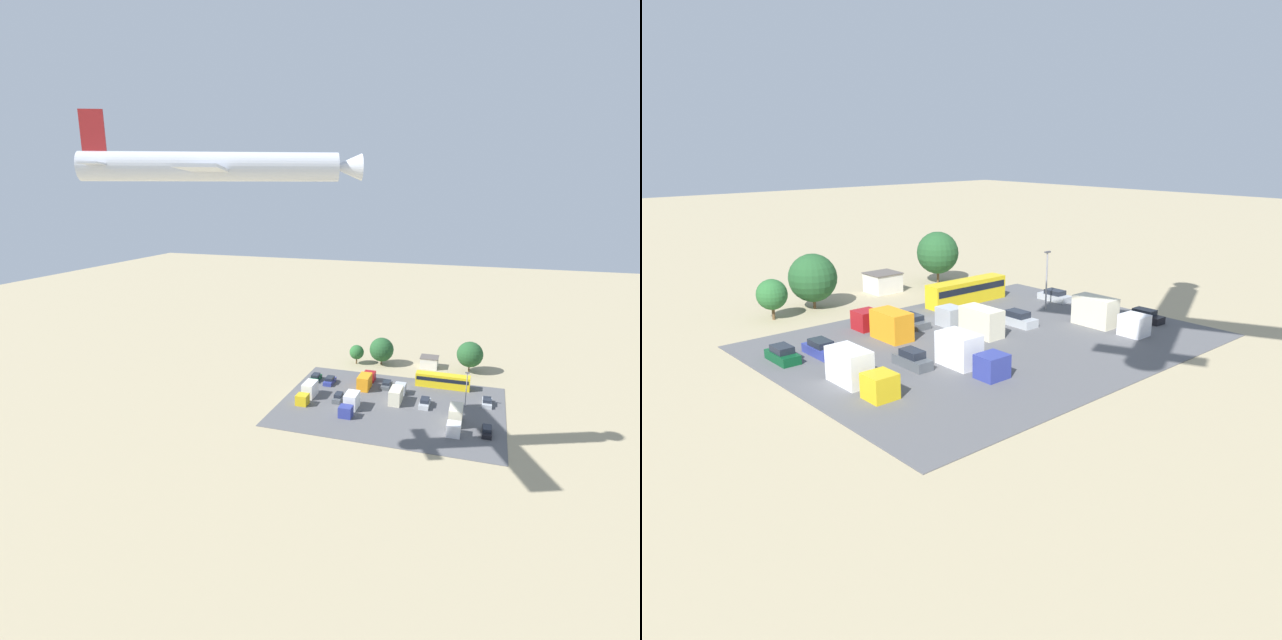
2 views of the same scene
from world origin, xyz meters
TOP-DOWN VIEW (x-y plane):
  - ground_plane at (0.00, 0.00)m, footprint 400.00×400.00m
  - parking_lot_surface at (0.00, 10.27)m, footprint 44.29×33.98m
  - shed_building at (-4.57, -15.83)m, footprint 4.36×4.13m
  - bus at (-8.98, -3.26)m, footprint 11.74×2.52m
  - parked_car_0 at (19.15, 1.83)m, footprint 1.85×4.07m
  - parked_car_1 at (-18.54, 3.54)m, footprint 1.93×4.51m
  - parked_car_2 at (2.81, 0.64)m, footprint 1.86×4.52m
  - parked_car_3 at (10.82, 11.25)m, footprint 1.71×4.25m
  - parked_car_4 at (-18.69, 16.94)m, footprint 1.73×4.51m
  - parked_car_5 at (-6.54, 8.19)m, footprint 1.96×4.66m
  - parked_car_6 at (15.50, 2.60)m, footprint 1.92×4.41m
  - parked_truck_0 at (-0.65, 6.96)m, footprint 2.32×9.00m
  - parked_truck_1 at (7.32, 1.66)m, footprint 2.52×8.50m
  - parked_truck_2 at (7.30, 15.05)m, footprint 2.53×7.64m
  - parked_truck_3 at (17.29, 12.16)m, footprint 2.37×7.97m
  - parked_truck_4 at (-13.01, 15.57)m, footprint 2.42×9.02m
  - tree_near_shed at (-14.09, -15.31)m, footprint 6.19×6.19m
  - tree_apron_mid at (13.22, -12.66)m, footprint 3.64×3.64m
  - tree_apron_far at (7.12, -13.97)m, footprint 6.03×6.03m
  - light_pole_lot_centre at (-14.34, 5.60)m, footprint 0.90×0.28m

SIDE VIEW (x-z plane):
  - ground_plane at x=0.00m, z-range 0.00..0.00m
  - parking_lot_surface at x=0.00m, z-range 0.00..0.08m
  - parked_car_2 at x=2.81m, z-range -0.04..1.37m
  - parked_car_1 at x=-18.54m, z-range -0.04..1.38m
  - parked_car_4 at x=-18.69m, z-range -0.04..1.42m
  - parked_car_6 at x=15.50m, z-range -0.05..1.49m
  - parked_car_0 at x=19.15m, z-range -0.05..1.51m
  - parked_car_5 at x=-6.54m, z-range -0.06..1.60m
  - parked_car_3 at x=10.82m, z-range -0.06..1.60m
  - shed_building at x=-4.57m, z-range 0.01..2.74m
  - parked_truck_1 at x=7.32m, z-range -0.05..3.02m
  - parked_truck_0 at x=-0.65m, z-range -0.05..3.03m
  - parked_truck_3 at x=17.29m, z-range -0.05..3.06m
  - parked_truck_2 at x=7.30m, z-range -0.05..3.10m
  - parked_truck_4 at x=-13.01m, z-range -0.06..3.24m
  - bus at x=-8.98m, z-range 0.20..3.21m
  - tree_apron_mid at x=13.22m, z-range 0.60..5.47m
  - tree_apron_far at x=7.12m, z-range 0.47..7.44m
  - light_pole_lot_centre at x=-14.34m, z-range 0.50..7.79m
  - tree_near_shed at x=-14.09m, z-range 0.70..8.30m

